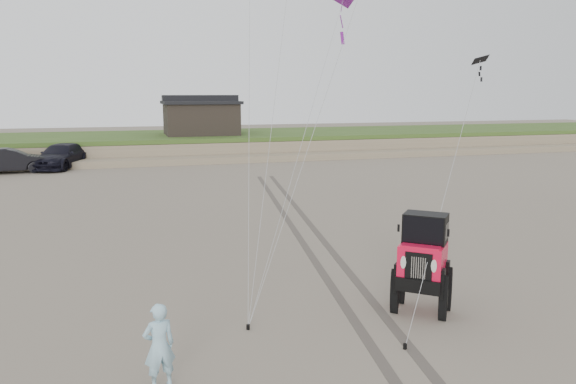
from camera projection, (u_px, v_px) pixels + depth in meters
name	position (u px, v px, depth m)	size (l,w,h in m)	color
ground	(335.00, 322.00, 13.17)	(160.00, 160.00, 0.00)	#6B6054
dune_ridge	(178.00, 145.00, 48.43)	(160.00, 14.25, 1.73)	#7A6B54
cabin	(201.00, 117.00, 48.09)	(6.40, 5.40, 3.35)	black
truck_b	(10.00, 161.00, 37.34)	(1.73, 4.96, 1.63)	black
truck_c	(61.00, 156.00, 39.71)	(2.37, 5.84, 1.70)	black
jeep	(422.00, 274.00, 13.59)	(2.26, 5.23, 1.95)	red
man	(159.00, 346.00, 10.11)	(0.59, 0.39, 1.61)	#81B4C8
stake_main	(248.00, 327.00, 12.73)	(0.08, 0.08, 0.12)	black
stake_aux	(405.00, 346.00, 11.76)	(0.08, 0.08, 0.12)	black
tire_tracks	(308.00, 234.00, 21.28)	(5.22, 29.74, 0.01)	#4C443D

